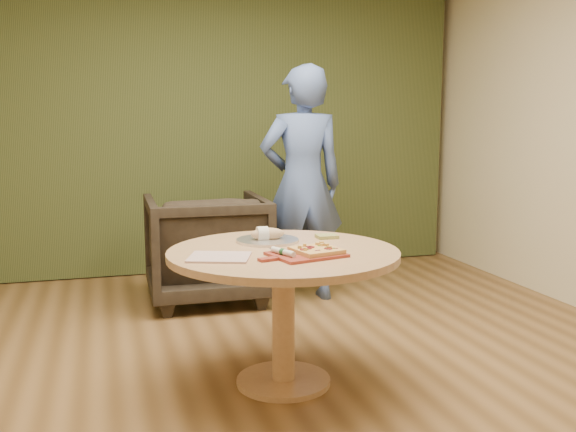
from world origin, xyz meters
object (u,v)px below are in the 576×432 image
(cutlery_roll, at_px, (283,252))
(serving_tray, at_px, (268,240))
(pedestal_table, at_px, (283,276))
(flatbread_pizza, at_px, (316,250))
(person_standing, at_px, (302,185))
(armchair, at_px, (206,242))
(bread_roll, at_px, (266,234))
(pizza_paddle, at_px, (305,255))

(cutlery_roll, bearing_deg, serving_tray, 63.26)
(pedestal_table, distance_m, flatbread_pizza, 0.27)
(person_standing, bearing_deg, armchair, -12.08)
(pedestal_table, xyz_separation_m, bread_roll, (-0.03, 0.25, 0.18))
(serving_tray, bearing_deg, person_standing, 64.72)
(pedestal_table, relative_size, pizza_paddle, 2.63)
(armchair, bearing_deg, person_standing, 167.39)
(person_standing, bearing_deg, pizza_paddle, 74.28)
(armchair, bearing_deg, pizza_paddle, 96.73)
(pedestal_table, xyz_separation_m, pizza_paddle, (0.06, -0.18, 0.15))
(cutlery_roll, distance_m, bread_roll, 0.43)
(serving_tray, bearing_deg, flatbread_pizza, -70.88)
(flatbread_pizza, distance_m, bread_roll, 0.46)
(pizza_paddle, bearing_deg, pedestal_table, 94.72)
(bread_roll, bearing_deg, pedestal_table, -83.04)
(pedestal_table, height_order, bread_roll, bread_roll)
(flatbread_pizza, bearing_deg, cutlery_roll, -177.95)
(person_standing, bearing_deg, bread_roll, 65.83)
(armchair, bearing_deg, pedestal_table, 95.34)
(flatbread_pizza, distance_m, armchair, 1.97)
(pizza_paddle, bearing_deg, bread_roll, 88.06)
(armchair, relative_size, person_standing, 0.51)
(flatbread_pizza, height_order, cutlery_roll, flatbread_pizza)
(bread_roll, bearing_deg, serving_tray, 0.00)
(flatbread_pizza, xyz_separation_m, person_standing, (0.48, 1.75, 0.15))
(serving_tray, height_order, person_standing, person_standing)
(cutlery_roll, relative_size, armchair, 0.20)
(pizza_paddle, height_order, serving_tray, serving_tray)
(flatbread_pizza, relative_size, serving_tray, 0.75)
(person_standing, bearing_deg, flatbread_pizza, 76.19)
(pizza_paddle, height_order, bread_roll, bread_roll)
(pedestal_table, bearing_deg, serving_tray, 94.96)
(pedestal_table, xyz_separation_m, person_standing, (0.60, 1.57, 0.32))
(bread_roll, xyz_separation_m, person_standing, (0.63, 1.32, 0.13))
(flatbread_pizza, bearing_deg, pedestal_table, 125.68)
(cutlery_roll, distance_m, armchair, 1.96)
(pedestal_table, bearing_deg, pizza_paddle, -71.35)
(pizza_paddle, distance_m, armchair, 1.96)
(pizza_paddle, xyz_separation_m, armchair, (-0.20, 1.93, -0.29))
(flatbread_pizza, bearing_deg, person_standing, 74.77)
(cutlery_roll, xyz_separation_m, bread_roll, (0.02, 0.43, 0.01))
(bread_roll, bearing_deg, cutlery_roll, -93.05)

